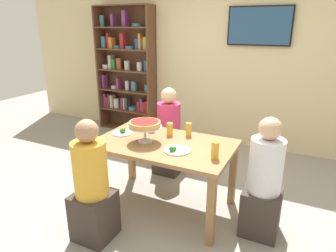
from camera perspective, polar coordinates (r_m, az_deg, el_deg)
ground_plane at (r=3.42m, az=-0.76°, el=-14.78°), size 12.00×12.00×0.00m
rear_partition at (r=4.94m, az=11.05°, el=12.73°), size 8.00×0.12×2.80m
dining_table at (r=3.11m, az=-0.81°, el=-4.91°), size 1.42×0.87×0.74m
bookshelf at (r=5.54m, az=-7.94°, el=10.45°), size 1.10×0.30×2.21m
television at (r=4.72m, az=17.03°, el=17.77°), size 0.91×0.05×0.55m
diner_head_east at (r=2.91m, az=17.74°, el=-10.92°), size 0.34×0.34×1.15m
diner_near_left at (r=2.81m, az=-14.25°, el=-11.73°), size 0.34×0.34×1.15m
diner_far_left at (r=3.91m, az=0.14°, el=-2.17°), size 0.34×0.34×1.15m
deep_dish_pizza_stand at (r=3.04m, az=-4.43°, el=0.18°), size 0.35×0.35×0.22m
salad_plate_near_diner at (r=3.35m, az=-8.69°, el=-1.15°), size 0.22×0.22×0.07m
salad_plate_far_diner at (r=2.86m, az=1.56°, el=-4.60°), size 0.26×0.26×0.07m
beer_glass_amber_tall at (r=3.24m, az=3.96°, el=-0.68°), size 0.07×0.07×0.15m
beer_glass_amber_short at (r=3.25m, az=0.34°, el=-0.60°), size 0.07×0.07×0.14m
beer_glass_amber_spare at (r=2.72m, az=8.97°, el=-4.59°), size 0.07×0.07×0.16m
water_glass_clear_near at (r=3.38m, az=-3.07°, el=-0.18°), size 0.07×0.07×0.11m
cutlery_fork_near at (r=3.14m, az=-12.40°, el=-3.11°), size 0.18×0.07×0.00m
cutlery_knife_near at (r=3.52m, az=-5.29°, el=-0.30°), size 0.18×0.03×0.00m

